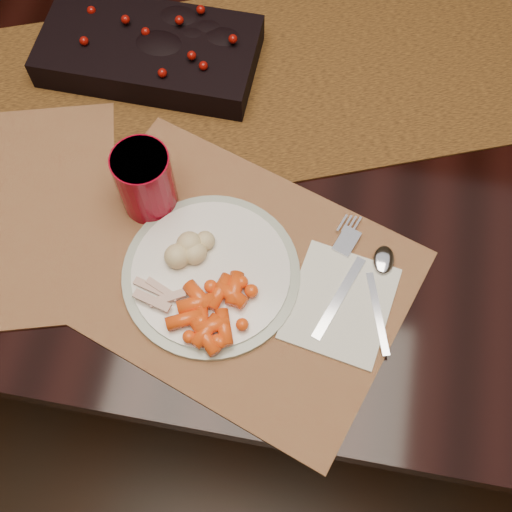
% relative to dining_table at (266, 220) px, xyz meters
% --- Properties ---
extents(floor, '(5.00, 5.00, 0.00)m').
position_rel_dining_table_xyz_m(floor, '(0.00, 0.00, -0.38)').
color(floor, black).
rests_on(floor, ground).
extents(dining_table, '(1.80, 1.00, 0.75)m').
position_rel_dining_table_xyz_m(dining_table, '(0.00, 0.00, 0.00)').
color(dining_table, black).
rests_on(dining_table, floor).
extents(table_runner, '(1.87, 1.04, 0.00)m').
position_rel_dining_table_xyz_m(table_runner, '(0.05, 0.07, 0.38)').
color(table_runner, '#351B08').
rests_on(table_runner, dining_table).
extents(centerpiece, '(0.34, 0.18, 0.07)m').
position_rel_dining_table_xyz_m(centerpiece, '(-0.20, 0.05, 0.41)').
color(centerpiece, black).
rests_on(centerpiece, table_runner).
extents(placemat_main, '(0.55, 0.47, 0.00)m').
position_rel_dining_table_xyz_m(placemat_main, '(-0.00, -0.29, 0.38)').
color(placemat_main, brown).
rests_on(placemat_main, dining_table).
extents(dinner_plate, '(0.29, 0.29, 0.01)m').
position_rel_dining_table_xyz_m(dinner_plate, '(-0.03, -0.30, 0.39)').
color(dinner_plate, white).
rests_on(dinner_plate, placemat_main).
extents(baby_carrots, '(0.11, 0.09, 0.02)m').
position_rel_dining_table_xyz_m(baby_carrots, '(-0.00, -0.36, 0.40)').
color(baby_carrots, '#F04710').
rests_on(baby_carrots, dinner_plate).
extents(mashed_potatoes, '(0.09, 0.09, 0.04)m').
position_rel_dining_table_xyz_m(mashed_potatoes, '(-0.05, -0.27, 0.41)').
color(mashed_potatoes, '#EBD488').
rests_on(mashed_potatoes, dinner_plate).
extents(turkey_shreds, '(0.08, 0.07, 0.02)m').
position_rel_dining_table_xyz_m(turkey_shreds, '(-0.09, -0.34, 0.40)').
color(turkey_shreds, '#CAA790').
rests_on(turkey_shreds, dinner_plate).
extents(napkin, '(0.15, 0.17, 0.01)m').
position_rel_dining_table_xyz_m(napkin, '(0.15, -0.31, 0.38)').
color(napkin, silver).
rests_on(napkin, placemat_main).
extents(fork, '(0.08, 0.17, 0.00)m').
position_rel_dining_table_xyz_m(fork, '(0.15, -0.28, 0.39)').
color(fork, silver).
rests_on(fork, napkin).
extents(spoon, '(0.07, 0.15, 0.00)m').
position_rel_dining_table_xyz_m(spoon, '(0.20, -0.29, 0.39)').
color(spoon, '#BCBCBC').
rests_on(spoon, napkin).
extents(red_cup, '(0.10, 0.10, 0.11)m').
position_rel_dining_table_xyz_m(red_cup, '(-0.14, -0.20, 0.43)').
color(red_cup, maroon).
rests_on(red_cup, placemat_main).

